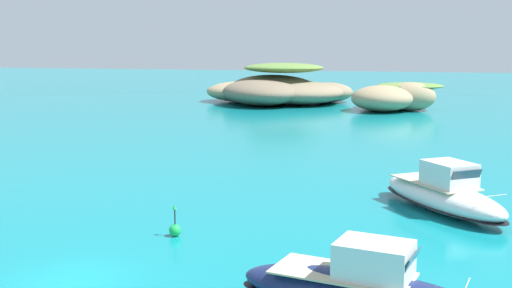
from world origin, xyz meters
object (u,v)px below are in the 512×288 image
at_px(islet_small, 393,96).
at_px(channel_buoy, 175,229).
at_px(motorboat_white, 443,194).
at_px(islet_large, 276,89).

bearing_deg(islet_small, channel_buoy, -95.96).
bearing_deg(motorboat_white, islet_small, 95.79).
height_order(islet_small, motorboat_white, islet_small).
xyz_separation_m(islet_large, motorboat_white, (23.28, -59.43, -1.19)).
relative_size(islet_large, channel_buoy, 17.28).
xyz_separation_m(islet_large, channel_buoy, (11.37, -67.24, -1.76)).
bearing_deg(motorboat_white, islet_large, 111.39).
bearing_deg(channel_buoy, motorboat_white, 33.23).
xyz_separation_m(islet_large, islet_small, (17.81, -5.49, -0.26)).
height_order(islet_large, motorboat_white, islet_large).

